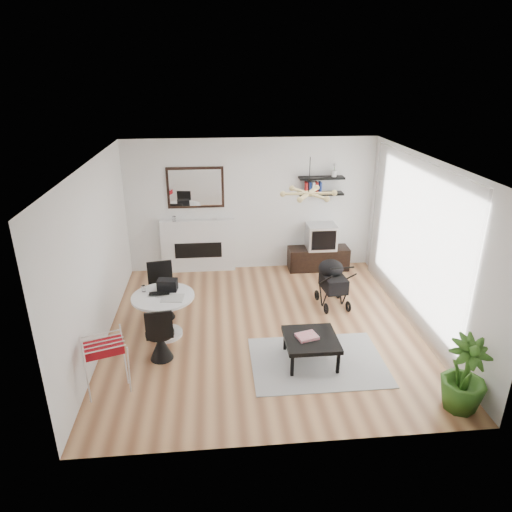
{
  "coord_description": "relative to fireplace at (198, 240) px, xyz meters",
  "views": [
    {
      "loc": [
        -0.74,
        -6.39,
        3.9
      ],
      "look_at": [
        -0.1,
        0.4,
        1.11
      ],
      "focal_mm": 32.0,
      "sensor_mm": 36.0,
      "label": 1
    }
  ],
  "objects": [
    {
      "name": "tv_console",
      "position": [
        2.49,
        -0.15,
        -0.45
      ],
      "size": [
        1.25,
        0.44,
        0.47
      ],
      "primitive_type": "cube",
      "color": "black",
      "rests_on": "floor"
    },
    {
      "name": "sheer_curtain",
      "position": [
        3.5,
        -2.22,
        0.66
      ],
      "size": [
        0.04,
        3.6,
        2.6
      ],
      "primitive_type": "cube",
      "color": "white",
      "rests_on": "wall_right"
    },
    {
      "name": "chair_far",
      "position": [
        -0.56,
        -1.91,
        -0.38
      ],
      "size": [
        0.47,
        0.49,
        0.95
      ],
      "rotation": [
        0.0,
        0.0,
        0.18
      ],
      "color": "black",
      "rests_on": "floor"
    },
    {
      "name": "wall_right",
      "position": [
        3.6,
        -2.42,
        0.66
      ],
      "size": [
        0.0,
        5.0,
        5.0
      ],
      "primitive_type": "plane",
      "rotation": [
        1.57,
        0.0,
        -1.57
      ],
      "color": "white",
      "rests_on": "floor"
    },
    {
      "name": "ceiling",
      "position": [
        1.1,
        -2.42,
        2.01
      ],
      "size": [
        5.0,
        5.0,
        0.0
      ],
      "primitive_type": "plane",
      "color": "white",
      "rests_on": "wall_back"
    },
    {
      "name": "drying_rack",
      "position": [
        -1.08,
        -3.83,
        -0.27
      ],
      "size": [
        0.66,
        0.64,
        0.8
      ],
      "rotation": [
        0.0,
        0.0,
        0.32
      ],
      "color": "white",
      "rests_on": "floor"
    },
    {
      "name": "shelf_lower",
      "position": [
        2.49,
        -0.05,
        0.91
      ],
      "size": [
        0.9,
        0.25,
        0.04
      ],
      "primitive_type": "cube",
      "color": "black",
      "rests_on": "wall_back"
    },
    {
      "name": "chair_near",
      "position": [
        -0.48,
        -3.14,
        -0.41
      ],
      "size": [
        0.42,
        0.43,
        0.86
      ],
      "rotation": [
        0.0,
        0.0,
        3.27
      ],
      "color": "black",
      "rests_on": "floor"
    },
    {
      "name": "crt_tv",
      "position": [
        2.52,
        -0.16,
        0.04
      ],
      "size": [
        0.59,
        0.51,
        0.51
      ],
      "color": "silver",
      "rests_on": "tv_console"
    },
    {
      "name": "floor",
      "position": [
        1.1,
        -2.42,
        -0.69
      ],
      "size": [
        5.0,
        5.0,
        0.0
      ],
      "primitive_type": "plane",
      "color": "brown",
      "rests_on": "ground"
    },
    {
      "name": "black_bag",
      "position": [
        -0.41,
        -2.31,
        0.11
      ],
      "size": [
        0.32,
        0.22,
        0.18
      ],
      "primitive_type": "cube",
      "rotation": [
        0.0,
        0.0,
        -0.13
      ],
      "color": "black",
      "rests_on": "dining_table"
    },
    {
      "name": "wall_back",
      "position": [
        1.1,
        0.08,
        0.66
      ],
      "size": [
        5.0,
        0.0,
        5.0
      ],
      "primitive_type": "plane",
      "rotation": [
        1.57,
        0.0,
        0.0
      ],
      "color": "white",
      "rests_on": "floor"
    },
    {
      "name": "shelf_upper",
      "position": [
        2.49,
        -0.05,
        1.23
      ],
      "size": [
        0.9,
        0.25,
        0.04
      ],
      "primitive_type": "cube",
      "color": "black",
      "rests_on": "wall_back"
    },
    {
      "name": "rug",
      "position": [
        1.76,
        -3.43,
        -0.68
      ],
      "size": [
        1.9,
        1.37,
        0.01
      ],
      "primitive_type": "cube",
      "color": "#ADADAD",
      "rests_on": "floor"
    },
    {
      "name": "dining_table",
      "position": [
        -0.47,
        -2.49,
        -0.22
      ],
      "size": [
        0.96,
        0.96,
        0.7
      ],
      "color": "white",
      "rests_on": "floor"
    },
    {
      "name": "laptop",
      "position": [
        -0.53,
        -2.5,
        0.03
      ],
      "size": [
        0.32,
        0.2,
        0.02
      ],
      "primitive_type": "imported",
      "rotation": [
        0.0,
        0.0,
        0.0
      ],
      "color": "black",
      "rests_on": "dining_table"
    },
    {
      "name": "fireplace",
      "position": [
        0.0,
        0.0,
        0.0
      ],
      "size": [
        1.5,
        0.17,
        2.16
      ],
      "color": "white",
      "rests_on": "floor"
    },
    {
      "name": "pendant_lamp",
      "position": [
        1.8,
        -2.12,
        1.46
      ],
      "size": [
        0.9,
        0.9,
        0.1
      ],
      "primitive_type": null,
      "color": "tan",
      "rests_on": "ceiling"
    },
    {
      "name": "drinking_glass",
      "position": [
        -0.78,
        -2.32,
        0.07
      ],
      "size": [
        0.06,
        0.06,
        0.1
      ],
      "primitive_type": "cylinder",
      "color": "white",
      "rests_on": "dining_table"
    },
    {
      "name": "wall_left",
      "position": [
        -1.4,
        -2.42,
        0.66
      ],
      "size": [
        0.0,
        5.0,
        5.0
      ],
      "primitive_type": "plane",
      "rotation": [
        1.57,
        0.0,
        1.57
      ],
      "color": "white",
      "rests_on": "floor"
    },
    {
      "name": "newspaper",
      "position": [
        -0.32,
        -2.6,
        0.02
      ],
      "size": [
        0.36,
        0.31,
        0.01
      ],
      "primitive_type": "cube",
      "rotation": [
        0.0,
        0.0,
        -0.1
      ],
      "color": "beige",
      "rests_on": "dining_table"
    },
    {
      "name": "coffee_table",
      "position": [
        1.65,
        -3.4,
        -0.33
      ],
      "size": [
        0.74,
        0.74,
        0.38
      ],
      "rotation": [
        0.0,
        0.0,
        0.0
      ],
      "color": "black",
      "rests_on": "rug"
    },
    {
      "name": "magazines",
      "position": [
        1.59,
        -3.39,
        -0.27
      ],
      "size": [
        0.34,
        0.3,
        0.04
      ],
      "primitive_type": "cube",
      "rotation": [
        0.0,
        0.0,
        0.28
      ],
      "color": "#E33855",
      "rests_on": "coffee_table"
    },
    {
      "name": "potted_plant",
      "position": [
        3.3,
        -4.53,
        -0.2
      ],
      "size": [
        0.63,
        0.63,
        0.98
      ],
      "primitive_type": "imported",
      "rotation": [
        0.0,
        0.0,
        0.17
      ],
      "color": "#2E5C1A",
      "rests_on": "floor"
    },
    {
      "name": "stroller",
      "position": [
        2.39,
        -1.71,
        -0.3
      ],
      "size": [
        0.52,
        0.77,
        0.9
      ],
      "rotation": [
        0.0,
        0.0,
        0.1
      ],
      "color": "black",
      "rests_on": "floor"
    }
  ]
}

